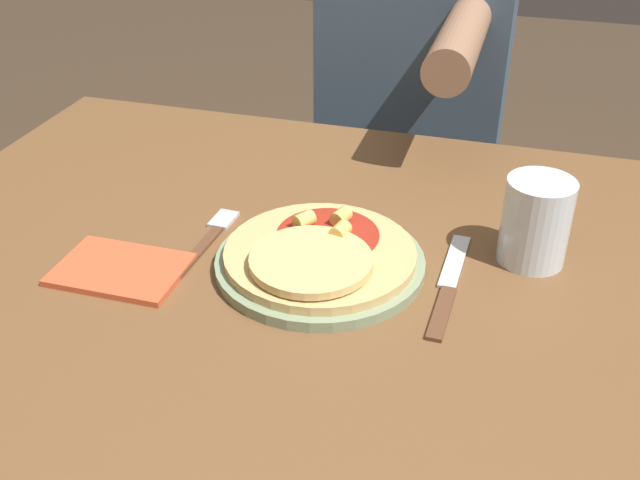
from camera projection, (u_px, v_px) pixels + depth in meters
dining_table at (300, 326)px, 1.00m from camera, size 1.11×0.83×0.73m
plate at (320, 263)px, 0.92m from camera, size 0.26×0.26×0.01m
pizza at (319, 253)px, 0.91m from camera, size 0.24×0.24×0.04m
fork at (208, 239)px, 0.97m from camera, size 0.03×0.18×0.00m
knife at (448, 285)px, 0.89m from camera, size 0.03×0.22×0.00m
drinking_glass at (536, 221)px, 0.91m from camera, size 0.08×0.08×0.11m
napkin at (121, 270)px, 0.91m from camera, size 0.15×0.11×0.01m
person_diner at (414, 94)px, 1.48m from camera, size 0.35×0.52×1.22m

